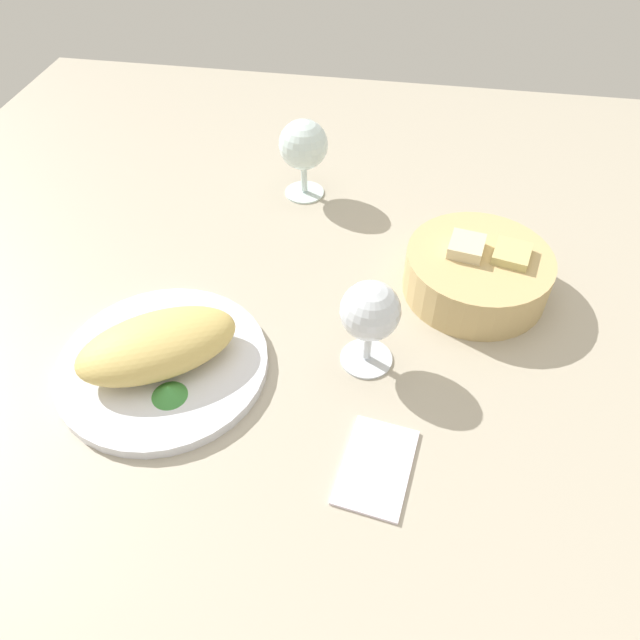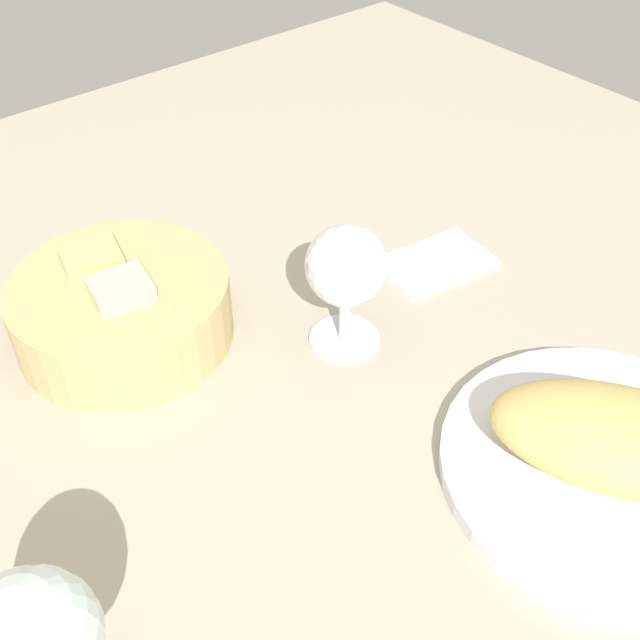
% 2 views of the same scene
% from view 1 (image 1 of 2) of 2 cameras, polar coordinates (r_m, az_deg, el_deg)
% --- Properties ---
extents(ground_plane, '(1.40, 1.40, 0.02)m').
position_cam_1_polar(ground_plane, '(0.79, -1.39, 0.80)').
color(ground_plane, '#ABA18D').
extents(plate, '(0.25, 0.25, 0.01)m').
position_cam_1_polar(plate, '(0.73, -14.92, -4.14)').
color(plate, silver).
rests_on(plate, ground_plane).
extents(omelette, '(0.21, 0.18, 0.06)m').
position_cam_1_polar(omelette, '(0.71, -15.44, -2.34)').
color(omelette, tan).
rests_on(omelette, plate).
extents(lettuce_garnish, '(0.04, 0.04, 0.02)m').
position_cam_1_polar(lettuce_garnish, '(0.68, -14.45, -6.69)').
color(lettuce_garnish, '#3D893B').
rests_on(lettuce_garnish, plate).
extents(bread_basket, '(0.19, 0.19, 0.08)m').
position_cam_1_polar(bread_basket, '(0.81, 14.99, 4.49)').
color(bread_basket, tan).
rests_on(bread_basket, ground_plane).
extents(wine_glass_near, '(0.07, 0.07, 0.12)m').
position_cam_1_polar(wine_glass_near, '(0.67, 4.86, 0.52)').
color(wine_glass_near, silver).
rests_on(wine_glass_near, ground_plane).
extents(wine_glass_far, '(0.08, 0.08, 0.13)m').
position_cam_1_polar(wine_glass_far, '(0.94, -1.61, 16.34)').
color(wine_glass_far, silver).
rests_on(wine_glass_far, ground_plane).
extents(folded_napkin, '(0.09, 0.12, 0.01)m').
position_cam_1_polar(folded_napkin, '(0.64, 5.49, -13.82)').
color(folded_napkin, white).
rests_on(folded_napkin, ground_plane).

